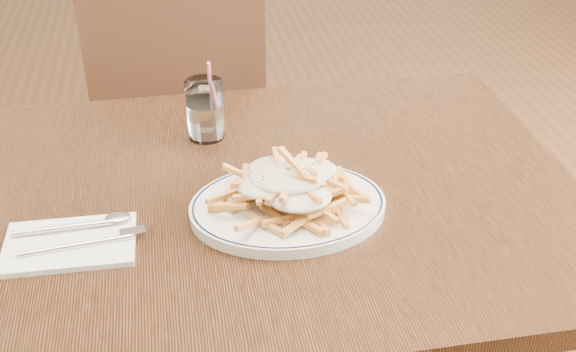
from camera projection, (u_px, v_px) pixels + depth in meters
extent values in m
cube|color=black|center=(229.00, 203.00, 1.23)|extent=(1.20, 0.80, 0.04)
cylinder|color=black|center=(439.00, 227.00, 1.80)|extent=(0.05, 0.05, 0.71)
cube|color=#321C10|center=(184.00, 131.00, 2.05)|extent=(0.44, 0.44, 0.04)
cube|color=#321C10|center=(178.00, 77.00, 1.75)|extent=(0.43, 0.06, 0.47)
cylinder|color=#321C10|center=(245.00, 163.00, 2.35)|extent=(0.04, 0.04, 0.42)
cylinder|color=#321C10|center=(131.00, 171.00, 2.30)|extent=(0.04, 0.04, 0.42)
cylinder|color=#321C10|center=(257.00, 229.00, 2.04)|extent=(0.04, 0.04, 0.42)
cylinder|color=#321C10|center=(125.00, 240.00, 2.00)|extent=(0.04, 0.04, 0.42)
torus|color=black|center=(288.00, 204.00, 1.16)|extent=(0.35, 0.35, 0.01)
ellipsoid|color=beige|center=(288.00, 174.00, 1.13)|extent=(0.21, 0.19, 0.03)
cube|color=white|center=(70.00, 244.00, 1.09)|extent=(0.20, 0.13, 0.01)
cylinder|color=white|center=(205.00, 110.00, 1.35)|extent=(0.07, 0.07, 0.11)
cylinder|color=white|center=(206.00, 120.00, 1.36)|extent=(0.06, 0.06, 0.07)
cylinder|color=#F65D80|center=(210.00, 96.00, 1.35)|extent=(0.01, 0.04, 0.15)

